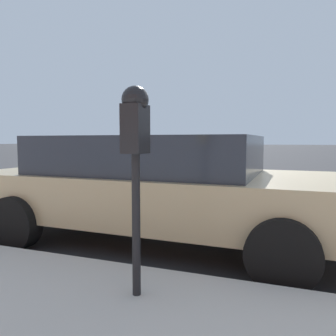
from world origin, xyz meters
The scene contains 3 objects.
ground_plane centered at (0.00, 0.00, 0.00)m, with size 220.00×220.00×0.00m, color #333335.
parking_meter centered at (-2.71, 0.60, 1.31)m, with size 0.21×0.19×1.49m.
car_tan centered at (-0.91, 1.14, 0.73)m, with size 2.23×4.84×1.34m.
Camera 1 is at (-4.78, -0.40, 1.28)m, focal length 35.00 mm.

